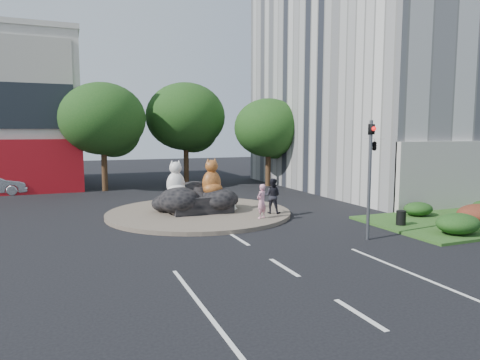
# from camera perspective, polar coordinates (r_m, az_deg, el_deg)

# --- Properties ---
(ground) EXTENTS (120.00, 120.00, 0.00)m
(ground) POSITION_cam_1_polar(r_m,az_deg,el_deg) (14.67, 5.91, -11.54)
(ground) COLOR black
(ground) RESTS_ON ground
(roundabout_island) EXTENTS (10.00, 10.00, 0.20)m
(roundabout_island) POSITION_cam_1_polar(r_m,az_deg,el_deg) (23.68, -5.48, -4.37)
(roundabout_island) COLOR brown
(roundabout_island) RESTS_ON ground
(rock_plinth) EXTENTS (3.20, 2.60, 0.90)m
(rock_plinth) POSITION_cam_1_polar(r_m,az_deg,el_deg) (23.59, -5.50, -3.06)
(rock_plinth) COLOR black
(rock_plinth) RESTS_ON roundabout_island
(grass_verge) EXTENTS (10.00, 6.00, 0.12)m
(grass_verge) POSITION_cam_1_polar(r_m,az_deg,el_deg) (24.48, 28.11, -4.85)
(grass_verge) COLOR #204416
(grass_verge) RESTS_ON ground
(tree_left) EXTENTS (6.46, 6.46, 8.27)m
(tree_left) POSITION_cam_1_polar(r_m,az_deg,el_deg) (34.50, -17.71, 7.32)
(tree_left) COLOR #382314
(tree_left) RESTS_ON ground
(tree_mid) EXTENTS (6.84, 6.84, 8.76)m
(tree_mid) POSITION_cam_1_polar(r_m,az_deg,el_deg) (37.66, -7.18, 7.94)
(tree_mid) COLOR #382314
(tree_mid) RESTS_ON ground
(tree_right) EXTENTS (5.70, 5.70, 7.30)m
(tree_right) POSITION_cam_1_polar(r_m,az_deg,el_deg) (35.96, 3.85, 6.57)
(tree_right) COLOR #382314
(tree_right) RESTS_ON ground
(hedge_near_green) EXTENTS (2.00, 1.60, 0.90)m
(hedge_near_green) POSITION_cam_1_polar(r_m,az_deg,el_deg) (20.86, 27.07, -5.20)
(hedge_near_green) COLOR #143C13
(hedge_near_green) RESTS_ON grass_verge
(hedge_red) EXTENTS (2.20, 1.76, 0.99)m
(hedge_red) POSITION_cam_1_polar(r_m,az_deg,el_deg) (23.38, 29.26, -4.02)
(hedge_red) COLOR #4D1B14
(hedge_red) RESTS_ON grass_verge
(hedge_back_green) EXTENTS (1.60, 1.28, 0.72)m
(hedge_back_green) POSITION_cam_1_polar(r_m,az_deg,el_deg) (24.51, 22.67, -3.57)
(hedge_back_green) COLOR #143C13
(hedge_back_green) RESTS_ON grass_verge
(traffic_light) EXTENTS (0.44, 1.24, 5.00)m
(traffic_light) POSITION_cam_1_polar(r_m,az_deg,el_deg) (18.49, 17.21, 3.35)
(traffic_light) COLOR #595B60
(traffic_light) RESTS_ON ground
(street_lamp) EXTENTS (2.34, 0.22, 8.06)m
(street_lamp) POSITION_cam_1_polar(r_m,az_deg,el_deg) (28.08, 21.82, 6.03)
(street_lamp) COLOR #595B60
(street_lamp) RESTS_ON ground
(cat_white) EXTENTS (1.29, 1.16, 1.93)m
(cat_white) POSITION_cam_1_polar(r_m,az_deg,el_deg) (23.20, -8.57, 0.28)
(cat_white) COLOR silver
(cat_white) RESTS_ON rock_plinth
(cat_tabby) EXTENTS (1.35, 1.21, 2.03)m
(cat_tabby) POSITION_cam_1_polar(r_m,az_deg,el_deg) (23.23, -3.81, 0.46)
(cat_tabby) COLOR #C27828
(cat_tabby) RESTS_ON rock_plinth
(kitten_calico) EXTENTS (0.74, 0.73, 0.93)m
(kitten_calico) POSITION_cam_1_polar(r_m,az_deg,el_deg) (22.62, -8.61, -3.47)
(kitten_calico) COLOR beige
(kitten_calico) RESTS_ON roundabout_island
(kitten_white) EXTENTS (0.69, 0.69, 0.87)m
(kitten_white) POSITION_cam_1_polar(r_m,az_deg,el_deg) (23.46, -1.09, -3.11)
(kitten_white) COLOR beige
(kitten_white) RESTS_ON roundabout_island
(pedestrian_pink) EXTENTS (0.75, 0.67, 1.73)m
(pedestrian_pink) POSITION_cam_1_polar(r_m,az_deg,el_deg) (21.49, 2.89, -2.85)
(pedestrian_pink) COLOR pink
(pedestrian_pink) RESTS_ON roundabout_island
(pedestrian_dark) EXTENTS (1.16, 1.11, 1.88)m
(pedestrian_dark) POSITION_cam_1_polar(r_m,az_deg,el_deg) (22.81, 4.32, -2.12)
(pedestrian_dark) COLOR black
(pedestrian_dark) RESTS_ON roundabout_island
(litter_bin) EXTENTS (0.51, 0.51, 0.69)m
(litter_bin) POSITION_cam_1_polar(r_m,az_deg,el_deg) (21.75, 20.67, -4.74)
(litter_bin) COLOR black
(litter_bin) RESTS_ON grass_verge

